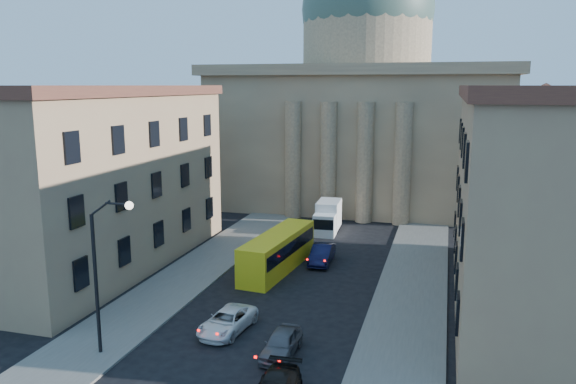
{
  "coord_description": "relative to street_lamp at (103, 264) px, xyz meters",
  "views": [
    {
      "loc": [
        10.46,
        -16.98,
        14.7
      ],
      "look_at": [
        0.53,
        17.87,
        7.8
      ],
      "focal_mm": 35.0,
      "sensor_mm": 36.0,
      "label": 1
    }
  ],
  "objects": [
    {
      "name": "building_right",
      "position": [
        23.97,
        14.0,
        2.14
      ],
      "size": [
        11.6,
        26.6,
        14.7
      ],
      "color": "#9F825D",
      "rests_on": "ground"
    },
    {
      "name": "church",
      "position": [
        6.97,
        47.47,
        6.59
      ],
      "size": [
        68.02,
        28.76,
        36.6
      ],
      "color": "#7A624B",
      "rests_on": "ground"
    },
    {
      "name": "building_left",
      "position": [
        -10.03,
        14.0,
        2.14
      ],
      "size": [
        11.6,
        26.6,
        14.7
      ],
      "color": "#9F825D",
      "rests_on": "ground"
    },
    {
      "name": "car_left_mid",
      "position": [
        5.15,
        4.68,
        -4.63
      ],
      "size": [
        2.71,
        4.97,
        1.32
      ],
      "primitive_type": "imported",
      "rotation": [
        0.0,
        0.0,
        -0.11
      ],
      "color": "white",
      "rests_on": "ground"
    },
    {
      "name": "sidewalk_left",
      "position": [
        -1.53,
        10.0,
        -5.21
      ],
      "size": [
        5.0,
        60.0,
        0.15
      ],
      "primitive_type": "cube",
      "color": "#5E5B56",
      "rests_on": "ground"
    },
    {
      "name": "city_bus",
      "position": [
        4.71,
        16.69,
        -3.67
      ],
      "size": [
        3.46,
        10.83,
        3.0
      ],
      "rotation": [
        0.0,
        0.0,
        -0.1
      ],
      "color": "yellow",
      "rests_on": "ground"
    },
    {
      "name": "car_right_far",
      "position": [
        9.17,
        2.66,
        -4.59
      ],
      "size": [
        1.69,
        4.12,
        1.4
      ],
      "primitive_type": "imported",
      "rotation": [
        0.0,
        0.0,
        -0.01
      ],
      "color": "#505055",
      "rests_on": "ground"
    },
    {
      "name": "car_right_distant",
      "position": [
        7.77,
        19.29,
        -4.52
      ],
      "size": [
        1.81,
        4.73,
        1.54
      ],
      "primitive_type": "imported",
      "rotation": [
        0.0,
        0.0,
        0.04
      ],
      "color": "black",
      "rests_on": "ground"
    },
    {
      "name": "box_truck",
      "position": [
        6.06,
        29.65,
        -3.85
      ],
      "size": [
        2.44,
        5.62,
        3.03
      ],
      "rotation": [
        0.0,
        0.0,
        0.05
      ],
      "color": "white",
      "rests_on": "ground"
    },
    {
      "name": "sidewalk_right",
      "position": [
        15.47,
        10.0,
        -5.21
      ],
      "size": [
        5.0,
        60.0,
        0.15
      ],
      "primitive_type": "cube",
      "color": "#5E5B56",
      "rests_on": "ground"
    },
    {
      "name": "street_lamp",
      "position": [
        0.0,
        0.0,
        0.0
      ],
      "size": [
        2.62,
        0.44,
        8.83
      ],
      "color": "black",
      "rests_on": "ground"
    }
  ]
}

